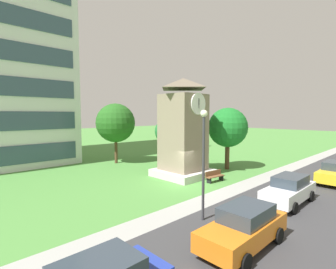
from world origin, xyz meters
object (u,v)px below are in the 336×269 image
(clock_tower, at_px, (183,134))
(tree_near_tower, at_px, (116,123))
(parked_car_white, at_px, (289,190))
(parked_car_yellow, at_px, (336,172))
(park_bench, at_px, (215,176))
(tree_by_building, at_px, (168,131))
(parked_car_orange, at_px, (244,227))
(tree_streetside, at_px, (228,128))
(street_lamp, at_px, (204,152))

(clock_tower, height_order, tree_near_tower, clock_tower)
(parked_car_white, bearing_deg, parked_car_yellow, -6.39)
(clock_tower, xyz_separation_m, tree_near_tower, (-0.99, 9.20, 0.73))
(park_bench, xyz_separation_m, parked_car_yellow, (6.51, -6.91, 0.40))
(tree_by_building, relative_size, parked_car_yellow, 1.08)
(tree_near_tower, xyz_separation_m, parked_car_orange, (-6.02, -18.99, -3.61))
(tree_by_building, bearing_deg, tree_streetside, -84.36)
(tree_streetside, xyz_separation_m, parked_car_orange, (-12.26, -8.69, -3.25))
(parked_car_white, distance_m, parked_car_yellow, 7.42)
(tree_streetside, relative_size, parked_car_yellow, 1.31)
(tree_by_building, relative_size, parked_car_orange, 1.12)
(parked_car_white, bearing_deg, tree_streetside, 54.72)
(clock_tower, distance_m, tree_by_building, 7.94)
(park_bench, height_order, tree_streetside, tree_streetside)
(tree_by_building, relative_size, parked_car_white, 1.09)
(park_bench, bearing_deg, parked_car_orange, -137.82)
(parked_car_yellow, bearing_deg, parked_car_orange, 179.38)
(clock_tower, xyz_separation_m, tree_by_building, (4.51, 6.52, -0.34))
(parked_car_orange, bearing_deg, parked_car_yellow, -0.62)
(parked_car_orange, distance_m, parked_car_yellow, 13.96)
(tree_near_tower, xyz_separation_m, tree_streetside, (6.25, -10.30, -0.35))
(street_lamp, bearing_deg, parked_car_white, -20.57)
(clock_tower, distance_m, street_lamp, 9.27)
(parked_car_white, height_order, parked_car_yellow, same)
(tree_near_tower, xyz_separation_m, parked_car_white, (0.57, -18.32, -3.61))
(clock_tower, distance_m, parked_car_yellow, 12.47)
(clock_tower, height_order, park_bench, clock_tower)
(street_lamp, distance_m, tree_streetside, 12.81)
(tree_near_tower, distance_m, parked_car_yellow, 21.04)
(park_bench, xyz_separation_m, tree_by_building, (4.06, 9.56, 2.94))
(tree_by_building, bearing_deg, parked_car_white, -107.47)
(tree_near_tower, distance_m, tree_streetside, 12.05)
(tree_near_tower, distance_m, parked_car_orange, 20.25)
(tree_near_tower, bearing_deg, parked_car_white, -88.21)
(clock_tower, bearing_deg, tree_by_building, 55.35)
(clock_tower, bearing_deg, parked_car_yellow, -55.00)
(street_lamp, xyz_separation_m, parked_car_yellow, (13.06, -2.96, -2.66))
(park_bench, bearing_deg, tree_by_building, 67.00)
(park_bench, relative_size, parked_car_orange, 0.41)
(parked_car_orange, height_order, parked_car_white, same)
(tree_near_tower, bearing_deg, tree_streetside, -58.76)
(clock_tower, distance_m, park_bench, 4.49)
(clock_tower, height_order, parked_car_white, clock_tower)
(tree_by_building, height_order, tree_near_tower, tree_near_tower)
(tree_near_tower, relative_size, tree_streetside, 1.09)
(parked_car_white, bearing_deg, tree_by_building, 72.53)
(parked_car_yellow, bearing_deg, parked_car_white, 173.61)
(street_lamp, bearing_deg, tree_by_building, 51.85)
(park_bench, bearing_deg, parked_car_white, -98.10)
(tree_by_building, xyz_separation_m, tree_near_tower, (-5.50, 2.68, 1.06))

